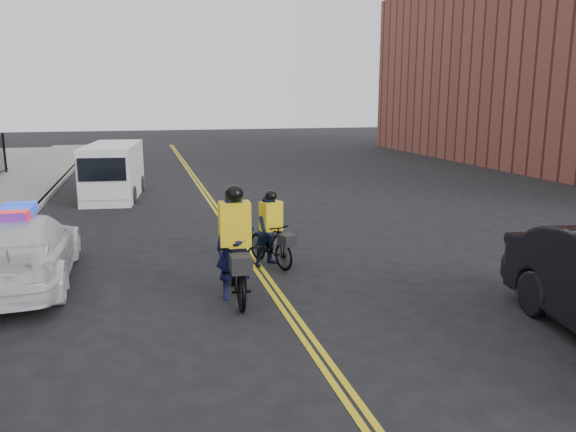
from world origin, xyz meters
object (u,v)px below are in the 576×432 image
(cyclist_near, at_px, (236,260))
(cyclist_far, at_px, (271,236))
(cargo_van, at_px, (113,172))
(police_cruiser, at_px, (20,250))

(cyclist_near, height_order, cyclist_far, cyclist_near)
(cargo_van, relative_size, cyclist_far, 2.81)
(police_cruiser, height_order, cyclist_far, cyclist_far)
(police_cruiser, distance_m, cyclist_near, 4.59)
(cargo_van, xyz_separation_m, cyclist_far, (3.87, -10.29, -0.31))
(police_cruiser, height_order, cargo_van, cargo_van)
(police_cruiser, relative_size, cyclist_far, 2.84)
(cargo_van, height_order, cyclist_near, cyclist_near)
(police_cruiser, bearing_deg, cyclist_far, 178.88)
(cargo_van, distance_m, cyclist_far, 10.99)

